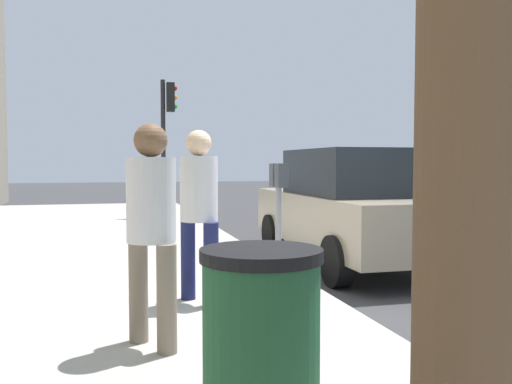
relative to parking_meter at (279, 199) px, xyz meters
The scene contains 8 objects.
ground_plane 1.26m from the parking_meter, 92.58° to the right, with size 80.00×80.00×0.00m, color #38383A.
sidewalk_slab 2.74m from the parking_meter, 90.50° to the left, with size 28.00×6.00×0.15m, color #A8A59E.
parking_meter is the anchor object (origin of this frame).
pedestrian_at_meter 0.97m from the parking_meter, 107.04° to the left, with size 0.48×0.38×1.74m.
pedestrian_bystander 2.14m from the parking_meter, 135.89° to the left, with size 0.47×0.37×1.71m.
parked_sedan_near 2.71m from the parking_meter, 42.93° to the right, with size 4.41×1.98×1.77m.
traffic_signal 9.06m from the parking_meter, ahead, with size 0.24×0.44×3.60m.
trash_bin 3.49m from the parking_meter, 161.37° to the left, with size 0.59×0.59×1.01m.
Camera 1 is at (-5.73, 2.28, 1.57)m, focal length 38.55 mm.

